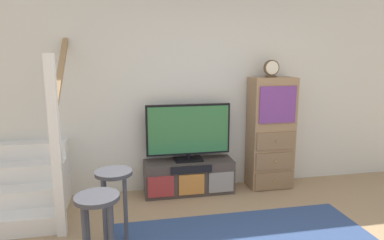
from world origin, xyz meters
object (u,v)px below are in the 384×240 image
Objects in this scene: side_cabinet at (271,133)px; bar_stool_far at (114,191)px; bar_stool_near at (98,219)px; media_console at (189,177)px; television at (188,131)px; desk_clock at (271,69)px.

bar_stool_far is at bearing -151.11° from side_cabinet.
bar_stool_far is (0.11, 0.52, 0.00)m from bar_stool_near.
media_console is 1.07× the size of television.
desk_clock is at bearing -1.51° from television.
desk_clock is at bearing -158.12° from side_cabinet.
media_console is at bearing -90.00° from television.
bar_stool_near is (-2.10, -1.63, -1.06)m from desk_clock.
side_cabinet is (1.13, -0.01, -0.08)m from television.
media_console is 1.95m from bar_stool_near.
television is at bearing 178.49° from desk_clock.
television is at bearing 58.49° from bar_stool_near.
side_cabinet is 0.87m from desk_clock.
bar_stool_far is at bearing 78.26° from bar_stool_near.
side_cabinet is 6.65× the size of desk_clock.
television is (0.00, 0.02, 0.61)m from media_console.
media_console is at bearing -179.48° from side_cabinet.
television is 1.47× the size of bar_stool_near.
side_cabinet is at bearing 0.52° from media_console.
media_console is 0.61m from television.
bar_stool_near is 0.99× the size of bar_stool_far.
desk_clock reaches higher than media_console.
television reaches higher than bar_stool_near.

